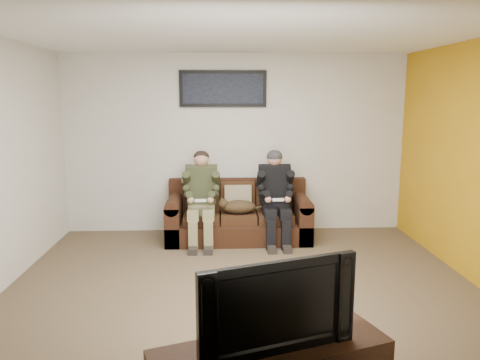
{
  "coord_description": "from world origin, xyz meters",
  "views": [
    {
      "loc": [
        -0.24,
        -4.61,
        2.0
      ],
      "look_at": [
        0.02,
        1.2,
        0.95
      ],
      "focal_mm": 35.0,
      "sensor_mm": 36.0,
      "label": 1
    }
  ],
  "objects_px": {
    "person_right": "(275,192)",
    "framed_poster": "(223,89)",
    "cat": "(238,207)",
    "television": "(272,301)",
    "person_left": "(201,193)",
    "sofa": "(238,217)"
  },
  "relations": [
    {
      "from": "cat",
      "to": "television",
      "type": "relative_size",
      "value": 0.65
    },
    {
      "from": "sofa",
      "to": "framed_poster",
      "type": "relative_size",
      "value": 1.59
    },
    {
      "from": "sofa",
      "to": "person_left",
      "type": "relative_size",
      "value": 1.58
    },
    {
      "from": "person_left",
      "to": "cat",
      "type": "xyz_separation_m",
      "value": [
        0.5,
        -0.0,
        -0.2
      ]
    },
    {
      "from": "cat",
      "to": "framed_poster",
      "type": "relative_size",
      "value": 0.53
    },
    {
      "from": "person_right",
      "to": "framed_poster",
      "type": "xyz_separation_m",
      "value": [
        -0.71,
        0.56,
        1.4
      ]
    },
    {
      "from": "person_left",
      "to": "cat",
      "type": "bearing_deg",
      "value": -0.4
    },
    {
      "from": "cat",
      "to": "television",
      "type": "bearing_deg",
      "value": -88.87
    },
    {
      "from": "person_right",
      "to": "framed_poster",
      "type": "bearing_deg",
      "value": 141.7
    },
    {
      "from": "sofa",
      "to": "person_right",
      "type": "height_order",
      "value": "person_right"
    },
    {
      "from": "person_right",
      "to": "cat",
      "type": "bearing_deg",
      "value": -179.58
    },
    {
      "from": "person_right",
      "to": "television",
      "type": "relative_size",
      "value": 1.25
    },
    {
      "from": "cat",
      "to": "framed_poster",
      "type": "height_order",
      "value": "framed_poster"
    },
    {
      "from": "framed_poster",
      "to": "person_left",
      "type": "bearing_deg",
      "value": -118.86
    },
    {
      "from": "sofa",
      "to": "television",
      "type": "bearing_deg",
      "value": -89.12
    },
    {
      "from": "person_left",
      "to": "cat",
      "type": "distance_m",
      "value": 0.53
    },
    {
      "from": "person_right",
      "to": "person_left",
      "type": "bearing_deg",
      "value": -179.98
    },
    {
      "from": "person_right",
      "to": "television",
      "type": "xyz_separation_m",
      "value": [
        -0.45,
        -3.61,
        0.07
      ]
    },
    {
      "from": "person_left",
      "to": "framed_poster",
      "type": "relative_size",
      "value": 1.0
    },
    {
      "from": "cat",
      "to": "framed_poster",
      "type": "bearing_deg",
      "value": 108.36
    },
    {
      "from": "sofa",
      "to": "person_left",
      "type": "xyz_separation_m",
      "value": [
        -0.51,
        -0.16,
        0.39
      ]
    },
    {
      "from": "sofa",
      "to": "person_left",
      "type": "distance_m",
      "value": 0.66
    }
  ]
}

